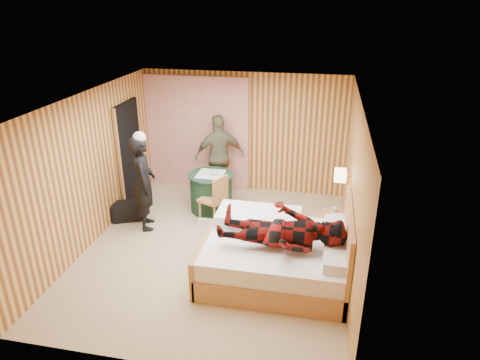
% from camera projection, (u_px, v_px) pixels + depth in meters
% --- Properties ---
extents(floor, '(4.20, 5.00, 0.01)m').
position_uv_depth(floor, '(216.00, 248.00, 7.12)').
color(floor, tan).
rests_on(floor, ground).
extents(ceiling, '(4.20, 5.00, 0.01)m').
position_uv_depth(ceiling, '(212.00, 100.00, 6.13)').
color(ceiling, silver).
rests_on(ceiling, wall_back).
extents(wall_back, '(4.20, 0.02, 2.50)m').
position_uv_depth(wall_back, '(244.00, 133.00, 8.87)').
color(wall_back, '#F3B45D').
rests_on(wall_back, floor).
extents(wall_left, '(0.02, 5.00, 2.50)m').
position_uv_depth(wall_left, '(90.00, 170.00, 7.00)').
color(wall_left, '#F3B45D').
rests_on(wall_left, floor).
extents(wall_right, '(0.02, 5.00, 2.50)m').
position_uv_depth(wall_right, '(353.00, 191.00, 6.24)').
color(wall_right, '#F3B45D').
rests_on(wall_right, floor).
extents(curtain, '(2.20, 0.08, 2.40)m').
position_uv_depth(curtain, '(197.00, 133.00, 9.01)').
color(curtain, beige).
rests_on(curtain, floor).
extents(doorway, '(0.06, 0.90, 2.05)m').
position_uv_depth(doorway, '(130.00, 154.00, 8.35)').
color(doorway, black).
rests_on(doorway, floor).
extents(wall_lamp, '(0.26, 0.24, 0.16)m').
position_uv_depth(wall_lamp, '(340.00, 175.00, 6.66)').
color(wall_lamp, gold).
rests_on(wall_lamp, wall_right).
extents(bed, '(2.19, 1.73, 1.19)m').
position_uv_depth(bed, '(280.00, 255.00, 6.34)').
color(bed, tan).
rests_on(bed, floor).
extents(nightstand, '(0.39, 0.53, 0.51)m').
position_uv_depth(nightstand, '(332.00, 229.00, 7.19)').
color(nightstand, tan).
rests_on(nightstand, floor).
extents(round_table, '(0.86, 0.86, 0.76)m').
position_uv_depth(round_table, '(211.00, 192.00, 8.26)').
color(round_table, '#1B3C26').
rests_on(round_table, floor).
extents(chair_far, '(0.43, 0.43, 0.93)m').
position_uv_depth(chair_far, '(219.00, 171.00, 8.81)').
color(chair_far, tan).
rests_on(chair_far, floor).
extents(chair_near, '(0.55, 0.55, 0.92)m').
position_uv_depth(chair_near, '(216.00, 196.00, 7.74)').
color(chair_near, tan).
rests_on(chair_near, floor).
extents(duffel_bag, '(0.67, 0.53, 0.34)m').
position_uv_depth(duffel_bag, '(129.00, 211.00, 7.99)').
color(duffel_bag, black).
rests_on(duffel_bag, floor).
extents(sneaker_left, '(0.26, 0.12, 0.11)m').
position_uv_depth(sneaker_left, '(205.00, 222.00, 7.84)').
color(sneaker_left, silver).
rests_on(sneaker_left, floor).
extents(sneaker_right, '(0.27, 0.17, 0.11)m').
position_uv_depth(sneaker_right, '(211.00, 211.00, 8.23)').
color(sneaker_right, silver).
rests_on(sneaker_right, floor).
extents(woman_standing, '(0.62, 0.74, 1.72)m').
position_uv_depth(woman_standing, '(144.00, 183.00, 7.47)').
color(woman_standing, black).
rests_on(woman_standing, floor).
extents(man_at_table, '(1.09, 0.79, 1.72)m').
position_uv_depth(man_at_table, '(220.00, 156.00, 8.72)').
color(man_at_table, '#686445').
rests_on(man_at_table, floor).
extents(man_on_bed, '(0.86, 0.67, 1.77)m').
position_uv_depth(man_on_bed, '(282.00, 222.00, 5.85)').
color(man_on_bed, '#690C0A').
rests_on(man_on_bed, bed).
extents(book_lower, '(0.22, 0.26, 0.02)m').
position_uv_depth(book_lower, '(333.00, 217.00, 7.05)').
color(book_lower, silver).
rests_on(book_lower, nightstand).
extents(book_upper, '(0.21, 0.25, 0.02)m').
position_uv_depth(book_upper, '(333.00, 216.00, 7.04)').
color(book_upper, silver).
rests_on(book_upper, nightstand).
extents(cup_nightstand, '(0.13, 0.13, 0.09)m').
position_uv_depth(cup_nightstand, '(334.00, 210.00, 7.20)').
color(cup_nightstand, silver).
rests_on(cup_nightstand, nightstand).
extents(cup_table, '(0.13, 0.13, 0.10)m').
position_uv_depth(cup_table, '(215.00, 173.00, 8.03)').
color(cup_table, silver).
rests_on(cup_table, round_table).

